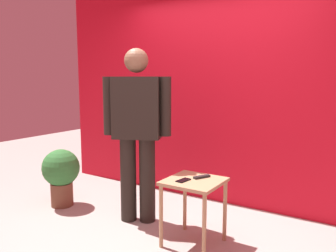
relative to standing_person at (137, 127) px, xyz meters
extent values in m
plane|color=#9E9991|center=(0.45, -0.40, -1.02)|extent=(12.00, 12.00, 0.00)
cube|color=red|center=(0.45, 1.05, 0.65)|extent=(4.70, 0.12, 3.35)
cylinder|color=black|center=(-0.09, -0.04, -0.57)|extent=(0.22, 0.22, 0.90)
cylinder|color=black|center=(0.09, 0.04, -0.57)|extent=(0.22, 0.22, 0.90)
cube|color=black|center=(0.00, 0.00, 0.20)|extent=(0.55, 0.42, 0.64)
cube|color=red|center=(-0.05, 0.11, 0.23)|extent=(0.13, 0.07, 0.54)
cube|color=#384C99|center=(-0.06, 0.12, 0.21)|extent=(0.05, 0.03, 0.48)
cylinder|color=black|center=(-0.27, -0.12, 0.21)|extent=(0.16, 0.16, 0.61)
cylinder|color=black|center=(0.27, 0.12, 0.21)|extent=(0.16, 0.16, 0.61)
sphere|color=brown|center=(0.00, 0.00, 0.68)|extent=(0.25, 0.25, 0.25)
cube|color=tan|center=(0.76, -0.15, -0.43)|extent=(0.49, 0.49, 0.03)
cylinder|color=tan|center=(0.54, -0.37, -0.73)|extent=(0.04, 0.04, 0.58)
cylinder|color=tan|center=(0.97, -0.37, -0.73)|extent=(0.04, 0.04, 0.58)
cylinder|color=tan|center=(0.54, 0.07, -0.73)|extent=(0.04, 0.04, 0.58)
cylinder|color=tan|center=(0.97, 0.07, -0.73)|extent=(0.04, 0.04, 0.58)
cube|color=black|center=(0.69, -0.23, -0.41)|extent=(0.09, 0.15, 0.01)
cube|color=black|center=(0.79, -0.06, -0.40)|extent=(0.12, 0.17, 0.02)
cylinder|color=brown|center=(-1.04, -0.15, -0.88)|extent=(0.26, 0.26, 0.28)
sphere|color=#2D7233|center=(-1.04, -0.15, -0.55)|extent=(0.44, 0.44, 0.44)
camera|label=1|loc=(2.17, -2.81, 0.50)|focal=36.71mm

